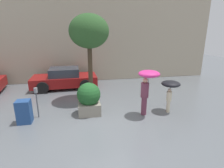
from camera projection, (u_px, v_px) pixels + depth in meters
ground_plane at (104, 123)px, 6.69m from camera, size 40.00×40.00×0.00m
building_facade at (89, 38)px, 11.98m from camera, size 18.00×0.30×6.00m
planter_box at (89, 98)px, 7.26m from camera, size 0.97×0.97×1.35m
person_adult at (147, 82)px, 6.92m from camera, size 0.85×0.85×1.91m
person_child at (170, 87)px, 7.34m from camera, size 0.78×0.78×1.38m
parked_car_near at (65, 79)px, 10.86m from camera, size 3.92×2.06×1.26m
street_tree at (89, 32)px, 8.11m from camera, size 1.87×1.87×4.18m
parking_meter at (36, 96)px, 6.88m from camera, size 0.14×0.14×1.25m
newspaper_box at (24, 112)px, 6.57m from camera, size 0.50×0.44×0.90m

